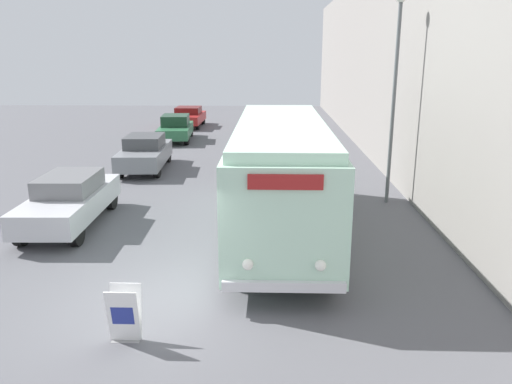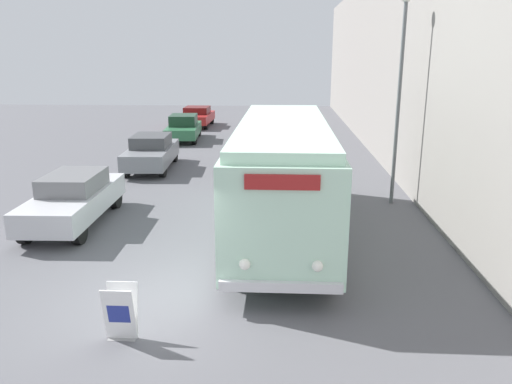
{
  "view_description": "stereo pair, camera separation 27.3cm",
  "coord_description": "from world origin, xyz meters",
  "px_view_note": "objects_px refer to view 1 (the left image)",
  "views": [
    {
      "loc": [
        2.26,
        -8.89,
        4.84
      ],
      "look_at": [
        1.92,
        2.09,
        1.8
      ],
      "focal_mm": 35.0,
      "sensor_mm": 36.0,
      "label": 1
    },
    {
      "loc": [
        2.54,
        -8.88,
        4.84
      ],
      "look_at": [
        1.92,
        2.09,
        1.8
      ],
      "focal_mm": 35.0,
      "sensor_mm": 36.0,
      "label": 2
    }
  ],
  "objects_px": {
    "vintage_bus": "(281,171)",
    "parked_car_near": "(70,199)",
    "parked_car_mid": "(145,153)",
    "parked_car_distant": "(188,116)",
    "sign_board": "(124,315)",
    "streetlamp": "(396,71)",
    "parked_car_far": "(176,128)"
  },
  "relations": [
    {
      "from": "parked_car_distant",
      "to": "parked_car_mid",
      "type": "bearing_deg",
      "value": -88.49
    },
    {
      "from": "parked_car_near",
      "to": "sign_board",
      "type": "bearing_deg",
      "value": -62.76
    },
    {
      "from": "streetlamp",
      "to": "parked_car_distant",
      "type": "bearing_deg",
      "value": 118.22
    },
    {
      "from": "sign_board",
      "to": "parked_car_mid",
      "type": "height_order",
      "value": "parked_car_mid"
    },
    {
      "from": "vintage_bus",
      "to": "parked_car_near",
      "type": "xyz_separation_m",
      "value": [
        -6.09,
        0.42,
        -0.98
      ]
    },
    {
      "from": "vintage_bus",
      "to": "parked_car_far",
      "type": "height_order",
      "value": "vintage_bus"
    },
    {
      "from": "sign_board",
      "to": "parked_car_distant",
      "type": "bearing_deg",
      "value": 96.88
    },
    {
      "from": "streetlamp",
      "to": "parked_car_far",
      "type": "relative_size",
      "value": 1.51
    },
    {
      "from": "parked_car_mid",
      "to": "parked_car_distant",
      "type": "xyz_separation_m",
      "value": [
        -0.28,
        13.31,
        -0.04
      ]
    },
    {
      "from": "vintage_bus",
      "to": "streetlamp",
      "type": "xyz_separation_m",
      "value": [
        3.66,
        3.07,
        2.57
      ]
    },
    {
      "from": "streetlamp",
      "to": "parked_car_distant",
      "type": "distance_m",
      "value": 20.75
    },
    {
      "from": "parked_car_mid",
      "to": "parked_car_distant",
      "type": "distance_m",
      "value": 13.32
    },
    {
      "from": "sign_board",
      "to": "parked_car_far",
      "type": "distance_m",
      "value": 21.17
    },
    {
      "from": "vintage_bus",
      "to": "parked_car_far",
      "type": "xyz_separation_m",
      "value": [
        -5.81,
        15.33,
        -1.03
      ]
    },
    {
      "from": "sign_board",
      "to": "parked_car_mid",
      "type": "distance_m",
      "value": 13.69
    },
    {
      "from": "parked_car_near",
      "to": "parked_car_distant",
      "type": "xyz_separation_m",
      "value": [
        0.1,
        20.65,
        -0.07
      ]
    },
    {
      "from": "vintage_bus",
      "to": "streetlamp",
      "type": "relative_size",
      "value": 1.39
    },
    {
      "from": "streetlamp",
      "to": "parked_car_far",
      "type": "height_order",
      "value": "streetlamp"
    },
    {
      "from": "sign_board",
      "to": "streetlamp",
      "type": "relative_size",
      "value": 0.15
    },
    {
      "from": "parked_car_far",
      "to": "parked_car_near",
      "type": "bearing_deg",
      "value": -95.79
    },
    {
      "from": "streetlamp",
      "to": "parked_car_near",
      "type": "bearing_deg",
      "value": -164.81
    },
    {
      "from": "vintage_bus",
      "to": "parked_car_mid",
      "type": "relative_size",
      "value": 2.08
    },
    {
      "from": "parked_car_far",
      "to": "parked_car_distant",
      "type": "xyz_separation_m",
      "value": [
        -0.19,
        5.74,
        -0.02
      ]
    },
    {
      "from": "parked_car_near",
      "to": "parked_car_far",
      "type": "xyz_separation_m",
      "value": [
        0.29,
        14.92,
        -0.04
      ]
    },
    {
      "from": "sign_board",
      "to": "parked_car_far",
      "type": "height_order",
      "value": "parked_car_far"
    },
    {
      "from": "sign_board",
      "to": "parked_car_mid",
      "type": "bearing_deg",
      "value": 102.42
    },
    {
      "from": "parked_car_far",
      "to": "sign_board",
      "type": "bearing_deg",
      "value": -86.45
    },
    {
      "from": "vintage_bus",
      "to": "parked_car_near",
      "type": "distance_m",
      "value": 6.19
    },
    {
      "from": "sign_board",
      "to": "parked_car_near",
      "type": "relative_size",
      "value": 0.22
    },
    {
      "from": "parked_car_distant",
      "to": "parked_car_far",
      "type": "bearing_deg",
      "value": -87.76
    },
    {
      "from": "sign_board",
      "to": "parked_car_near",
      "type": "height_order",
      "value": "parked_car_near"
    },
    {
      "from": "parked_car_near",
      "to": "parked_car_mid",
      "type": "xyz_separation_m",
      "value": [
        0.37,
        7.34,
        -0.03
      ]
    }
  ]
}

